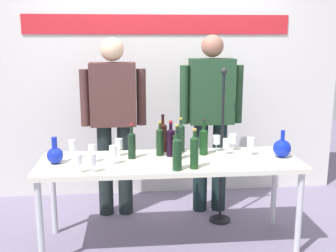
% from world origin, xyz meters
% --- Properties ---
extents(ground_plane, '(10.00, 10.00, 0.00)m').
position_xyz_m(ground_plane, '(0.00, 0.00, 0.00)').
color(ground_plane, slate).
extents(back_wall, '(3.98, 0.11, 3.00)m').
position_xyz_m(back_wall, '(0.00, 1.26, 1.50)').
color(back_wall, silver).
rests_on(back_wall, ground).
extents(display_table, '(2.12, 0.67, 0.74)m').
position_xyz_m(display_table, '(0.00, 0.00, 0.68)').
color(display_table, silver).
rests_on(display_table, ground).
extents(decanter_blue_left, '(0.13, 0.13, 0.22)m').
position_xyz_m(decanter_blue_left, '(-0.91, 0.00, 0.81)').
color(decanter_blue_left, '#1528B0').
rests_on(decanter_blue_left, display_table).
extents(decanter_blue_right, '(0.15, 0.15, 0.23)m').
position_xyz_m(decanter_blue_right, '(0.94, 0.00, 0.81)').
color(decanter_blue_right, '#0F24B6').
rests_on(decanter_blue_right, display_table).
extents(presenter_left, '(0.62, 0.22, 1.72)m').
position_xyz_m(presenter_left, '(-0.47, 0.66, 0.99)').
color(presenter_left, black).
rests_on(presenter_left, ground).
extents(presenter_right, '(0.61, 0.22, 1.74)m').
position_xyz_m(presenter_right, '(0.47, 0.66, 1.00)').
color(presenter_right, black).
rests_on(presenter_right, ground).
extents(wine_bottle_0, '(0.07, 0.07, 0.33)m').
position_xyz_m(wine_bottle_0, '(-0.03, 0.27, 0.87)').
color(wine_bottle_0, black).
rests_on(wine_bottle_0, display_table).
extents(wine_bottle_1, '(0.07, 0.07, 0.30)m').
position_xyz_m(wine_bottle_1, '(0.06, 0.01, 0.86)').
color(wine_bottle_1, black).
rests_on(wine_bottle_1, display_table).
extents(wine_bottle_2, '(0.07, 0.07, 0.31)m').
position_xyz_m(wine_bottle_2, '(0.03, -0.26, 0.87)').
color(wine_bottle_2, '#15351B').
rests_on(wine_bottle_2, display_table).
extents(wine_bottle_3, '(0.07, 0.07, 0.31)m').
position_xyz_m(wine_bottle_3, '(0.30, 0.14, 0.86)').
color(wine_bottle_3, '#123616').
rests_on(wine_bottle_3, display_table).
extents(wine_bottle_4, '(0.07, 0.07, 0.30)m').
position_xyz_m(wine_bottle_4, '(0.02, 0.12, 0.87)').
color(wine_bottle_4, black).
rests_on(wine_bottle_4, display_table).
extents(wine_bottle_5, '(0.07, 0.07, 0.30)m').
position_xyz_m(wine_bottle_5, '(0.12, 0.27, 0.87)').
color(wine_bottle_5, '#1A3822').
rests_on(wine_bottle_5, display_table).
extents(wine_bottle_6, '(0.06, 0.06, 0.29)m').
position_xyz_m(wine_bottle_6, '(-0.31, 0.08, 0.86)').
color(wine_bottle_6, black).
rests_on(wine_bottle_6, display_table).
extents(wine_bottle_7, '(0.07, 0.07, 0.31)m').
position_xyz_m(wine_bottle_7, '(0.16, -0.23, 0.88)').
color(wine_bottle_7, '#163A19').
rests_on(wine_bottle_7, display_table).
extents(wine_bottle_8, '(0.07, 0.07, 0.29)m').
position_xyz_m(wine_bottle_8, '(-0.07, 0.15, 0.86)').
color(wine_bottle_8, black).
rests_on(wine_bottle_8, display_table).
extents(wine_glass_left_0, '(0.06, 0.06, 0.15)m').
position_xyz_m(wine_glass_left_0, '(-0.45, -0.06, 0.84)').
color(wine_glass_left_0, white).
rests_on(wine_glass_left_0, display_table).
extents(wine_glass_left_1, '(0.06, 0.06, 0.15)m').
position_xyz_m(wine_glass_left_1, '(-0.60, -0.26, 0.84)').
color(wine_glass_left_1, white).
rests_on(wine_glass_left_1, display_table).
extents(wine_glass_left_2, '(0.06, 0.06, 0.15)m').
position_xyz_m(wine_glass_left_2, '(-0.70, -0.26, 0.84)').
color(wine_glass_left_2, white).
rests_on(wine_glass_left_2, display_table).
extents(wine_glass_left_3, '(0.06, 0.06, 0.15)m').
position_xyz_m(wine_glass_left_3, '(-0.62, 0.00, 0.84)').
color(wine_glass_left_3, white).
rests_on(wine_glass_left_3, display_table).
extents(wine_glass_left_4, '(0.06, 0.06, 0.16)m').
position_xyz_m(wine_glass_left_4, '(-0.79, 0.11, 0.85)').
color(wine_glass_left_4, white).
rests_on(wine_glass_left_4, display_table).
extents(wine_glass_left_5, '(0.06, 0.06, 0.15)m').
position_xyz_m(wine_glass_left_5, '(-0.41, 0.17, 0.84)').
color(wine_glass_left_5, white).
rests_on(wine_glass_left_5, display_table).
extents(wine_glass_right_0, '(0.06, 0.06, 0.14)m').
position_xyz_m(wine_glass_right_0, '(0.49, 0.12, 0.83)').
color(wine_glass_right_0, white).
rests_on(wine_glass_right_0, display_table).
extents(wine_glass_right_1, '(0.07, 0.07, 0.15)m').
position_xyz_m(wine_glass_right_1, '(0.58, 0.24, 0.84)').
color(wine_glass_right_1, white).
rests_on(wine_glass_right_1, display_table).
extents(wine_glass_right_2, '(0.07, 0.07, 0.14)m').
position_xyz_m(wine_glass_right_2, '(0.43, 0.22, 0.84)').
color(wine_glass_right_2, white).
rests_on(wine_glass_right_2, display_table).
extents(wine_glass_right_3, '(0.07, 0.07, 0.15)m').
position_xyz_m(wine_glass_right_3, '(0.70, 0.08, 0.85)').
color(wine_glass_right_3, white).
rests_on(wine_glass_right_3, display_table).
extents(microphone_stand, '(0.20, 0.20, 1.45)m').
position_xyz_m(microphone_stand, '(0.52, 0.39, 0.48)').
color(microphone_stand, black).
rests_on(microphone_stand, ground).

